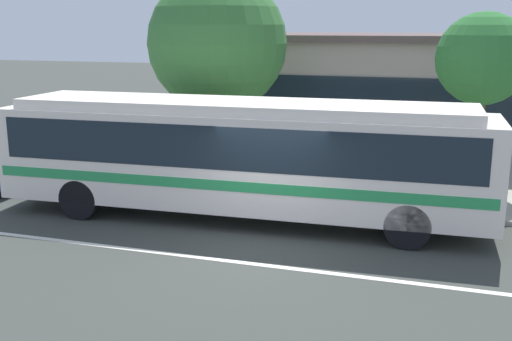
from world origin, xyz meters
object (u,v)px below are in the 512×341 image
at_px(bus_stop_sign, 395,147).
at_px(street_tree_near_stop, 217,43).
at_px(pedestrian_waiting_near_sign, 247,149).
at_px(street_tree_mid_block, 483,60).
at_px(pedestrian_standing_by_tree, 413,171).
at_px(pedestrian_walking_along_curb, 421,167).
at_px(transit_bus, 241,151).

relative_size(bus_stop_sign, street_tree_near_stop, 0.39).
height_order(pedestrian_waiting_near_sign, street_tree_near_stop, street_tree_near_stop).
bearing_deg(street_tree_mid_block, pedestrian_standing_by_tree, -121.34).
bearing_deg(pedestrian_walking_along_curb, street_tree_mid_block, 58.14).
height_order(pedestrian_waiting_near_sign, street_tree_mid_block, street_tree_mid_block).
height_order(pedestrian_standing_by_tree, street_tree_mid_block, street_tree_mid_block).
distance_m(pedestrian_waiting_near_sign, pedestrian_walking_along_curb, 5.23).
distance_m(bus_stop_sign, street_tree_near_stop, 6.56).
distance_m(transit_bus, bus_stop_sign, 4.01).
bearing_deg(transit_bus, street_tree_near_stop, 117.91).
height_order(bus_stop_sign, street_tree_near_stop, street_tree_near_stop).
relative_size(transit_bus, street_tree_mid_block, 2.43).
xyz_separation_m(pedestrian_standing_by_tree, street_tree_mid_block, (1.54, 2.53, 2.65)).
bearing_deg(street_tree_near_stop, bus_stop_sign, -20.77).
relative_size(pedestrian_waiting_near_sign, pedestrian_standing_by_tree, 0.97).
distance_m(pedestrian_waiting_near_sign, street_tree_near_stop, 3.41).
relative_size(pedestrian_walking_along_curb, street_tree_mid_block, 0.35).
bearing_deg(pedestrian_standing_by_tree, street_tree_near_stop, 159.42).
xyz_separation_m(transit_bus, bus_stop_sign, (3.49, 1.97, -0.04)).
height_order(pedestrian_waiting_near_sign, bus_stop_sign, bus_stop_sign).
height_order(pedestrian_walking_along_curb, street_tree_mid_block, street_tree_mid_block).
height_order(transit_bus, bus_stop_sign, transit_bus).
distance_m(transit_bus, street_tree_mid_block, 7.31).
xyz_separation_m(pedestrian_waiting_near_sign, street_tree_mid_block, (6.47, 1.05, 2.68)).
xyz_separation_m(pedestrian_waiting_near_sign, pedestrian_standing_by_tree, (4.93, -1.48, 0.03)).
relative_size(transit_bus, pedestrian_walking_along_curb, 6.98).
bearing_deg(pedestrian_standing_by_tree, bus_stop_sign, 161.74).
distance_m(transit_bus, street_tree_near_stop, 5.27).
bearing_deg(pedestrian_walking_along_curb, transit_bus, -152.50).
bearing_deg(pedestrian_standing_by_tree, transit_bus, -155.39).
height_order(transit_bus, street_tree_near_stop, street_tree_near_stop).
height_order(transit_bus, pedestrian_standing_by_tree, transit_bus).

